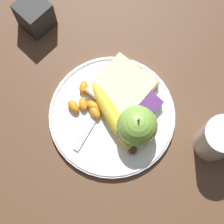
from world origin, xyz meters
name	(u,v)px	position (x,y,z in m)	size (l,w,h in m)	color
ground_plane	(112,116)	(0.00, 0.00, 0.00)	(3.00, 3.00, 0.00)	brown
plate	(112,115)	(0.00, 0.00, 0.01)	(0.26, 0.26, 0.01)	white
juice_glass	(217,140)	(0.10, -0.19, 0.05)	(0.07, 0.07, 0.10)	silver
apple	(137,126)	(0.01, -0.06, 0.05)	(0.08, 0.08, 0.09)	#84BC47
banana	(113,117)	(-0.01, -0.01, 0.03)	(0.08, 0.17, 0.03)	yellow
bread_slice	(122,88)	(0.05, 0.02, 0.02)	(0.12, 0.11, 0.02)	tan
fork	(101,109)	(-0.01, 0.03, 0.01)	(0.17, 0.06, 0.00)	silver
jam_packet	(150,105)	(0.07, -0.04, 0.02)	(0.04, 0.03, 0.02)	white
orange_segment_0	(106,110)	(0.00, 0.01, 0.02)	(0.04, 0.03, 0.02)	orange
orange_segment_1	(96,88)	(0.02, 0.06, 0.02)	(0.04, 0.04, 0.02)	orange
orange_segment_2	(116,103)	(0.02, 0.01, 0.02)	(0.03, 0.04, 0.02)	orange
orange_segment_3	(74,106)	(-0.04, 0.07, 0.02)	(0.02, 0.03, 0.02)	orange
orange_segment_4	(84,86)	(0.00, 0.08, 0.02)	(0.03, 0.03, 0.02)	orange
orange_segment_5	(95,112)	(-0.02, 0.03, 0.02)	(0.03, 0.04, 0.02)	orange
orange_segment_6	(83,104)	(-0.03, 0.06, 0.02)	(0.03, 0.03, 0.02)	orange
orange_segment_7	(93,106)	(-0.02, 0.04, 0.02)	(0.03, 0.04, 0.02)	orange
condiment_caddy	(35,15)	(0.04, 0.27, 0.04)	(0.06, 0.06, 0.07)	#2D2D2D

